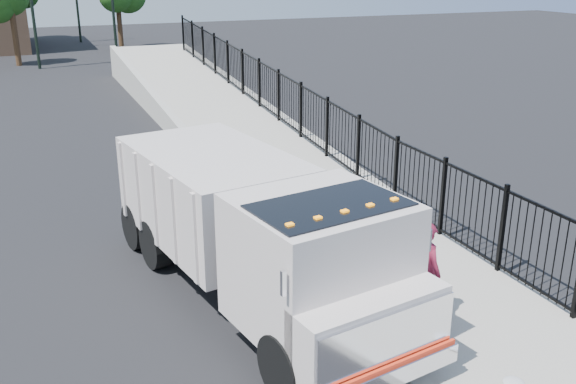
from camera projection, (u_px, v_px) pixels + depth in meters
name	position (u px, v px, depth m)	size (l,w,h in m)	color
ground	(342.00, 309.00, 11.82)	(120.00, 120.00, 0.00)	black
sidewalk	(498.00, 340.00, 10.76)	(3.55, 12.00, 0.12)	#9E998E
curb	(400.00, 365.00, 10.05)	(0.30, 12.00, 0.16)	#ADAAA3
ramp	(211.00, 117.00, 26.49)	(3.95, 24.00, 1.70)	#9E998E
iron_fence	(279.00, 113.00, 23.22)	(0.10, 28.00, 1.80)	black
truck	(256.00, 226.00, 11.63)	(3.78, 8.18, 2.70)	black
worker	(425.00, 271.00, 11.04)	(0.66, 0.43, 1.80)	maroon
debris	(514.00, 382.00, 9.51)	(0.32, 0.32, 0.08)	silver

